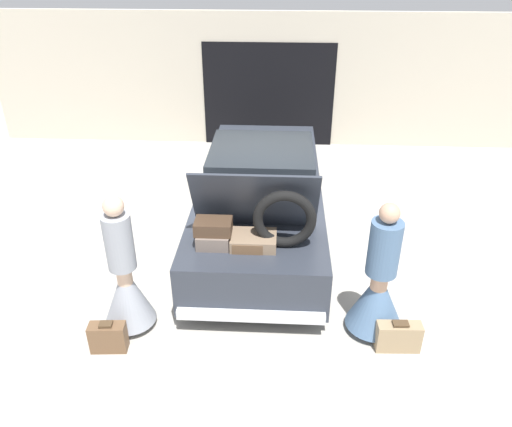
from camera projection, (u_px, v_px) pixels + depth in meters
ground_plane at (260, 227)px, 8.08m from camera, size 40.00×40.00×0.00m
garage_wall_back at (269, 81)px, 10.64m from camera, size 12.00×0.14×2.80m
car at (261, 195)px, 7.77m from camera, size 1.86×4.97×1.77m
person_left at (126, 283)px, 5.76m from camera, size 0.61×0.61×1.75m
person_right at (378, 288)px, 5.71m from camera, size 0.67×0.67×1.70m
suitcase_beside_left_person at (108, 337)px, 5.62m from camera, size 0.42×0.20×0.39m
suitcase_beside_right_person at (398, 337)px, 5.63m from camera, size 0.51×0.19×0.38m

